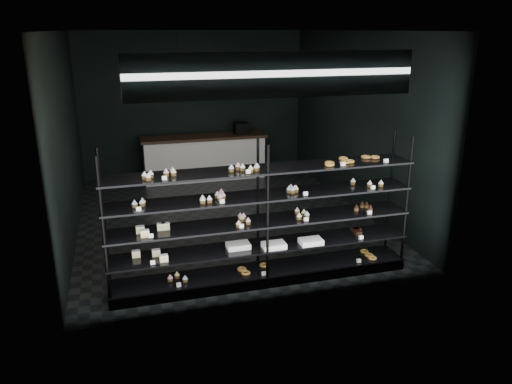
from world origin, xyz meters
TOP-DOWN VIEW (x-y plane):
  - room at (0.00, 0.00)m, footprint 5.01×6.01m
  - display_shelf at (-0.02, -2.45)m, footprint 4.00×0.50m
  - signage at (0.00, -2.93)m, footprint 3.30×0.05m
  - pendant_lamp at (-0.88, -1.50)m, footprint 0.29×0.29m
  - service_counter at (0.12, 2.50)m, footprint 2.75×0.65m

SIDE VIEW (x-z plane):
  - service_counter at x=0.12m, z-range -0.11..1.12m
  - display_shelf at x=-0.02m, z-range -0.33..1.58m
  - room at x=0.00m, z-range 0.00..3.20m
  - pendant_lamp at x=-0.88m, z-range 2.01..2.89m
  - signage at x=0.00m, z-range 2.50..3.00m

